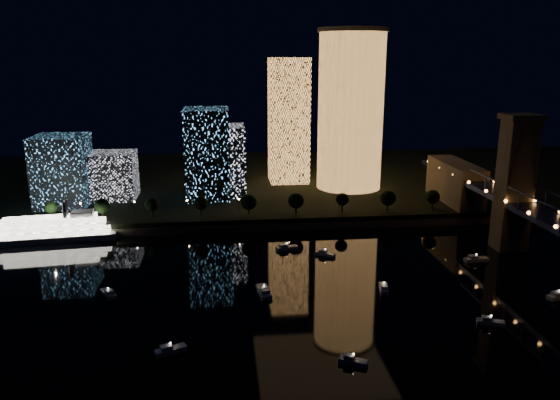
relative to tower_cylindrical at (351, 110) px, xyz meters
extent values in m
plane|color=black|center=(-22.88, -132.43, -43.95)|extent=(520.00, 520.00, 0.00)
cube|color=black|center=(-22.88, 27.57, -41.45)|extent=(420.00, 160.00, 5.00)
cube|color=#6B5E4C|center=(-22.88, -50.43, -42.45)|extent=(420.00, 6.00, 3.00)
cylinder|color=#F19C4D|center=(0.00, 0.00, -1.13)|extent=(32.00, 32.00, 75.66)
cylinder|color=#6B5E4C|center=(0.00, 0.00, 37.70)|extent=(34.00, 34.00, 2.00)
cube|color=#F19C4D|center=(-28.63, 17.45, -7.00)|extent=(20.09, 20.09, 63.91)
cube|color=white|center=(-65.98, -6.75, -22.53)|extent=(26.68, 22.58, 32.84)
cube|color=#5DB8FF|center=(-70.32, -10.95, -18.25)|extent=(20.70, 26.91, 41.41)
cube|color=white|center=(-114.76, -9.93, -28.15)|extent=(21.61, 19.65, 21.61)
cube|color=#5DB8FF|center=(-134.40, -18.43, -23.47)|extent=(22.12, 24.33, 30.97)
cube|color=#6B5E4C|center=(42.12, -82.43, -19.95)|extent=(11.00, 9.00, 48.00)
cube|color=#6B5E4C|center=(42.12, -82.43, 5.05)|extent=(13.00, 11.00, 2.00)
cube|color=#6B5E4C|center=(42.12, -32.43, -32.45)|extent=(12.00, 40.00, 23.00)
cube|color=#18204D|center=(37.12, -96.43, -22.45)|extent=(0.50, 0.50, 7.00)
cube|color=#18204D|center=(37.12, -72.43, -22.45)|extent=(0.50, 0.50, 7.00)
sphere|color=#FF9138|center=(36.62, -87.43, -24.15)|extent=(1.20, 1.20, 1.20)
sphere|color=#FF9138|center=(36.62, -42.43, -24.15)|extent=(1.20, 1.20, 1.20)
cube|color=silver|center=(-130.86, -54.53, -42.72)|extent=(50.16, 16.52, 2.46)
cube|color=white|center=(-130.86, -54.53, -40.36)|extent=(45.97, 15.06, 2.26)
cube|color=white|center=(-130.86, -54.53, -38.11)|extent=(41.78, 13.60, 2.26)
cube|color=white|center=(-130.86, -54.53, -35.85)|extent=(35.55, 11.92, 2.26)
cube|color=silver|center=(-118.63, -53.20, -33.90)|extent=(8.82, 7.00, 1.85)
cylinder|color=black|center=(-124.52, -55.90, -31.65)|extent=(1.44, 1.44, 6.15)
cylinder|color=black|center=(-124.97, -51.83, -31.65)|extent=(1.44, 1.44, 6.15)
cube|color=silver|center=(-40.41, -75.12, -43.35)|extent=(8.50, 4.34, 1.20)
cube|color=silver|center=(-41.60, -75.40, -42.25)|extent=(3.24, 2.69, 1.00)
sphere|color=white|center=(-40.41, -75.12, -41.35)|extent=(0.36, 0.36, 0.36)
cube|color=silver|center=(24.39, -93.89, -43.35)|extent=(8.74, 3.54, 1.20)
cube|color=silver|center=(23.11, -94.01, -42.25)|extent=(3.18, 2.49, 1.00)
sphere|color=white|center=(24.39, -93.89, -41.35)|extent=(0.36, 0.36, 0.36)
cube|color=silver|center=(-34.10, -153.98, -43.35)|extent=(6.97, 4.95, 1.20)
cube|color=silver|center=(-35.00, -153.53, -42.25)|extent=(2.89, 2.62, 1.00)
sphere|color=white|center=(-34.10, -153.98, -41.35)|extent=(0.36, 0.36, 0.36)
cube|color=silver|center=(7.17, -138.98, -43.35)|extent=(7.43, 4.42, 1.20)
cube|color=silver|center=(6.16, -138.64, -42.25)|extent=(2.94, 2.54, 1.00)
sphere|color=white|center=(7.17, -138.98, -41.35)|extent=(0.36, 0.36, 0.36)
cube|color=silver|center=(35.33, -125.45, -43.35)|extent=(8.22, 4.43, 1.20)
cube|color=silver|center=(34.19, -125.75, -42.25)|extent=(3.18, 2.67, 1.00)
sphere|color=white|center=(35.33, -125.45, -41.35)|extent=(0.36, 0.36, 0.36)
cube|color=silver|center=(-51.93, -112.78, -43.35)|extent=(4.38, 10.12, 1.20)
cube|color=silver|center=(-51.74, -114.24, -42.25)|extent=(2.97, 3.73, 1.00)
sphere|color=white|center=(-51.93, -112.78, -41.35)|extent=(0.36, 0.36, 0.36)
cube|color=silver|center=(-27.38, -83.15, -43.35)|extent=(6.99, 6.14, 1.20)
cube|color=silver|center=(-28.22, -82.50, -42.25)|extent=(3.09, 2.98, 1.00)
sphere|color=white|center=(-27.38, -83.15, -41.35)|extent=(0.36, 0.36, 0.36)
cube|color=silver|center=(-98.60, -109.52, -43.35)|extent=(6.12, 7.88, 1.20)
cube|color=silver|center=(-97.99, -110.51, -42.25)|extent=(3.12, 3.35, 1.00)
sphere|color=white|center=(-98.60, -109.52, -41.35)|extent=(0.36, 0.36, 0.36)
cube|color=silver|center=(-77.10, -144.35, -43.35)|extent=(7.95, 5.25, 1.20)
cube|color=silver|center=(-78.15, -144.80, -42.25)|extent=(3.23, 2.87, 1.00)
sphere|color=white|center=(-77.10, -144.35, -41.35)|extent=(0.36, 0.36, 0.36)
cube|color=silver|center=(-15.06, -114.47, -43.35)|extent=(3.88, 7.94, 1.20)
cube|color=silver|center=(-15.28, -115.59, -42.25)|extent=(2.46, 3.00, 1.00)
sphere|color=white|center=(-15.06, -114.47, -41.35)|extent=(0.36, 0.36, 0.36)
cylinder|color=black|center=(-132.88, -44.43, -36.95)|extent=(0.70, 0.70, 4.00)
sphere|color=black|center=(-132.88, -44.43, -33.45)|extent=(5.08, 5.08, 5.08)
cylinder|color=black|center=(-112.88, -44.43, -36.95)|extent=(0.70, 0.70, 4.00)
sphere|color=black|center=(-112.88, -44.43, -33.45)|extent=(6.20, 6.20, 6.20)
cylinder|color=black|center=(-92.88, -44.43, -36.95)|extent=(0.70, 0.70, 4.00)
sphere|color=black|center=(-92.88, -44.43, -33.45)|extent=(5.90, 5.90, 5.90)
cylinder|color=black|center=(-72.88, -44.43, -36.95)|extent=(0.70, 0.70, 4.00)
sphere|color=black|center=(-72.88, -44.43, -33.45)|extent=(5.73, 5.73, 5.73)
cylinder|color=black|center=(-52.88, -44.43, -36.95)|extent=(0.70, 0.70, 4.00)
sphere|color=black|center=(-52.88, -44.43, -33.45)|extent=(6.86, 6.86, 6.86)
cylinder|color=black|center=(-32.88, -44.43, -36.95)|extent=(0.70, 0.70, 4.00)
sphere|color=black|center=(-32.88, -44.43, -33.45)|extent=(6.80, 6.80, 6.80)
cylinder|color=black|center=(-12.88, -44.43, -36.95)|extent=(0.70, 0.70, 4.00)
sphere|color=black|center=(-12.88, -44.43, -33.45)|extent=(5.58, 5.58, 5.58)
cylinder|color=black|center=(7.12, -44.43, -36.95)|extent=(0.70, 0.70, 4.00)
sphere|color=black|center=(7.12, -44.43, -33.45)|extent=(6.73, 6.73, 6.73)
cylinder|color=black|center=(27.12, -44.43, -36.95)|extent=(0.70, 0.70, 4.00)
sphere|color=black|center=(27.12, -44.43, -33.45)|extent=(6.04, 6.04, 6.04)
cylinder|color=black|center=(-122.88, -38.43, -36.45)|extent=(0.24, 0.24, 5.00)
sphere|color=#FFCC7F|center=(-122.88, -38.43, -33.65)|extent=(0.70, 0.70, 0.70)
cylinder|color=black|center=(-100.88, -38.43, -36.45)|extent=(0.24, 0.24, 5.00)
sphere|color=#FFCC7F|center=(-100.88, -38.43, -33.65)|extent=(0.70, 0.70, 0.70)
cylinder|color=black|center=(-78.88, -38.43, -36.45)|extent=(0.24, 0.24, 5.00)
sphere|color=#FFCC7F|center=(-78.88, -38.43, -33.65)|extent=(0.70, 0.70, 0.70)
cylinder|color=black|center=(-56.88, -38.43, -36.45)|extent=(0.24, 0.24, 5.00)
sphere|color=#FFCC7F|center=(-56.88, -38.43, -33.65)|extent=(0.70, 0.70, 0.70)
cylinder|color=black|center=(-34.88, -38.43, -36.45)|extent=(0.24, 0.24, 5.00)
sphere|color=#FFCC7F|center=(-34.88, -38.43, -33.65)|extent=(0.70, 0.70, 0.70)
cylinder|color=black|center=(-12.88, -38.43, -36.45)|extent=(0.24, 0.24, 5.00)
sphere|color=#FFCC7F|center=(-12.88, -38.43, -33.65)|extent=(0.70, 0.70, 0.70)
cylinder|color=black|center=(9.12, -38.43, -36.45)|extent=(0.24, 0.24, 5.00)
sphere|color=#FFCC7F|center=(9.12, -38.43, -33.65)|extent=(0.70, 0.70, 0.70)
camera|label=1|loc=(-63.23, -265.22, 26.18)|focal=35.00mm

